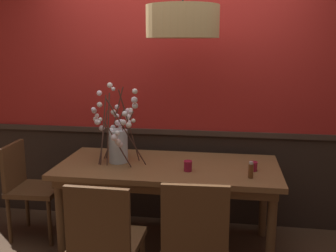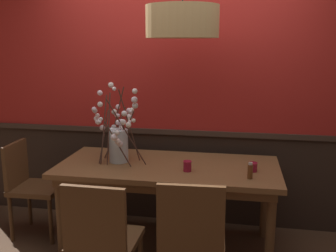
# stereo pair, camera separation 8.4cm
# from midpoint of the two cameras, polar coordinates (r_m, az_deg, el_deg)

# --- Properties ---
(ground_plane) EXTENTS (24.00, 24.00, 0.00)m
(ground_plane) POSITION_cam_midpoint_polar(r_m,az_deg,el_deg) (3.62, -0.69, -17.19)
(ground_plane) COLOR #4C3321
(back_wall) EXTENTS (4.52, 0.14, 2.63)m
(back_wall) POSITION_cam_midpoint_polar(r_m,az_deg,el_deg) (3.79, 0.77, 5.01)
(back_wall) COLOR #2D2119
(back_wall) RESTS_ON ground
(dining_table) EXTENTS (1.86, 0.86, 0.76)m
(dining_table) POSITION_cam_midpoint_polar(r_m,az_deg,el_deg) (3.35, -0.72, -7.06)
(dining_table) COLOR brown
(dining_table) RESTS_ON ground
(chair_head_west_end) EXTENTS (0.45, 0.42, 0.88)m
(chair_head_west_end) POSITION_cam_midpoint_polar(r_m,az_deg,el_deg) (3.84, -20.42, -8.04)
(chair_head_west_end) COLOR brown
(chair_head_west_end) RESTS_ON ground
(chair_far_side_right) EXTENTS (0.46, 0.40, 0.91)m
(chair_far_side_right) POSITION_cam_midpoint_polar(r_m,az_deg,el_deg) (4.15, 5.35, -5.65)
(chair_far_side_right) COLOR brown
(chair_far_side_right) RESTS_ON ground
(chair_near_side_right) EXTENTS (0.46, 0.45, 0.95)m
(chair_near_side_right) POSITION_cam_midpoint_polar(r_m,az_deg,el_deg) (2.61, 3.03, -16.45)
(chair_near_side_right) COLOR brown
(chair_near_side_right) RESTS_ON ground
(chair_near_side_left) EXTENTS (0.45, 0.44, 0.91)m
(chair_near_side_left) POSITION_cam_midpoint_polar(r_m,az_deg,el_deg) (2.71, -10.20, -15.90)
(chair_near_side_left) COLOR brown
(chair_near_side_left) RESTS_ON ground
(vase_with_blossoms) EXTENTS (0.48, 0.53, 0.67)m
(vase_with_blossoms) POSITION_cam_midpoint_polar(r_m,az_deg,el_deg) (3.37, -8.08, -1.91)
(vase_with_blossoms) COLOR silver
(vase_with_blossoms) RESTS_ON dining_table
(candle_holder_nearer_center) EXTENTS (0.07, 0.07, 0.09)m
(candle_holder_nearer_center) POSITION_cam_midpoint_polar(r_m,az_deg,el_deg) (3.15, 2.17, -5.86)
(candle_holder_nearer_center) COLOR maroon
(candle_holder_nearer_center) RESTS_ON dining_table
(candle_holder_nearer_edge) EXTENTS (0.07, 0.07, 0.08)m
(candle_holder_nearer_edge) POSITION_cam_midpoint_polar(r_m,az_deg,el_deg) (3.22, 11.67, -5.80)
(candle_holder_nearer_edge) COLOR maroon
(candle_holder_nearer_edge) RESTS_ON dining_table
(condiment_bottle) EXTENTS (0.04, 0.04, 0.13)m
(condiment_bottle) POSITION_cam_midpoint_polar(r_m,az_deg,el_deg) (3.04, 11.29, -6.39)
(condiment_bottle) COLOR brown
(condiment_bottle) RESTS_ON dining_table
(pendant_lamp) EXTENTS (0.57, 0.57, 0.82)m
(pendant_lamp) POSITION_cam_midpoint_polar(r_m,az_deg,el_deg) (3.09, 1.36, 15.04)
(pendant_lamp) COLOR tan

